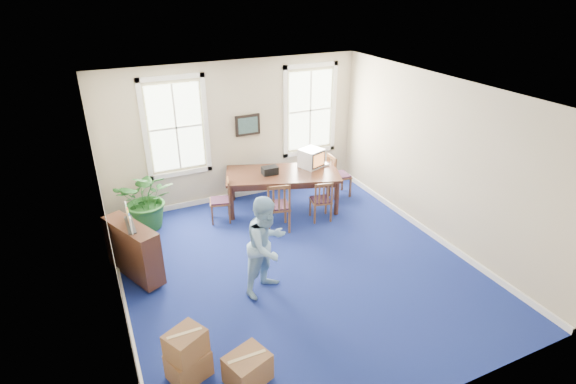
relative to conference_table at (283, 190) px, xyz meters
name	(u,v)px	position (x,y,z in m)	size (l,w,h in m)	color
floor	(297,268)	(-0.75, -2.28, -0.43)	(6.50, 6.50, 0.00)	navy
ceiling	(299,93)	(-0.75, -2.28, 2.77)	(6.50, 6.50, 0.00)	white
wall_back	(235,133)	(-0.75, 0.97, 1.17)	(6.50, 6.50, 0.00)	#BCAD8E
wall_front	(430,306)	(-0.75, -5.53, 1.17)	(6.50, 6.50, 0.00)	#BCAD8E
wall_left	(108,227)	(-3.75, -2.28, 1.17)	(6.50, 6.50, 0.00)	#BCAD8E
wall_right	(438,160)	(2.25, -2.28, 1.17)	(6.50, 6.50, 0.00)	#BCAD8E
baseboard_back	(238,194)	(-0.75, 0.94, -0.37)	(6.00, 0.04, 0.12)	white
baseboard_left	(127,311)	(-3.72, -2.28, -0.37)	(0.04, 6.50, 0.12)	white
baseboard_right	(426,230)	(2.22, -2.28, -0.37)	(0.04, 6.50, 0.12)	white
window_left	(176,127)	(-2.05, 0.95, 1.47)	(1.40, 0.12, 2.20)	white
window_right	(310,110)	(1.15, 0.95, 1.47)	(1.40, 0.12, 2.20)	white
wall_picture	(248,125)	(-0.45, 0.92, 1.32)	(0.58, 0.06, 0.48)	black
conference_table	(283,190)	(0.00, 0.00, 0.00)	(2.50, 1.14, 0.85)	#432418
crt_tv	(311,158)	(0.74, 0.06, 0.64)	(0.46, 0.50, 0.42)	#B7B7BC
game_console	(325,164)	(1.08, 0.00, 0.45)	(0.14, 0.17, 0.04)	white
equipment_bag	(270,170)	(-0.28, 0.06, 0.51)	(0.34, 0.22, 0.17)	black
chair_near_left	(277,205)	(-0.51, -0.85, 0.12)	(0.49, 0.49, 1.10)	brown
chair_near_right	(321,200)	(0.51, -0.85, 0.04)	(0.42, 0.42, 0.93)	brown
chair_end_left	(220,201)	(-1.48, 0.00, 0.05)	(0.42, 0.42, 0.95)	brown
chair_end_right	(339,175)	(1.48, 0.00, 0.10)	(0.47, 0.47, 1.05)	brown
man	(267,246)	(-1.46, -2.62, 0.44)	(0.85, 0.65, 1.73)	#88B6DA
credenza	(134,253)	(-3.42, -1.33, 0.07)	(0.36, 1.25, 0.98)	#432418
brochure_rack	(129,220)	(-3.40, -1.33, 0.71)	(0.13, 0.71, 0.31)	#99999E
potted_plant	(148,199)	(-2.90, 0.35, 0.23)	(1.18, 1.03, 1.32)	#1C501C
cardboard_boxes	(200,344)	(-2.92, -3.79, -0.04)	(1.36, 1.36, 0.78)	#8B603D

